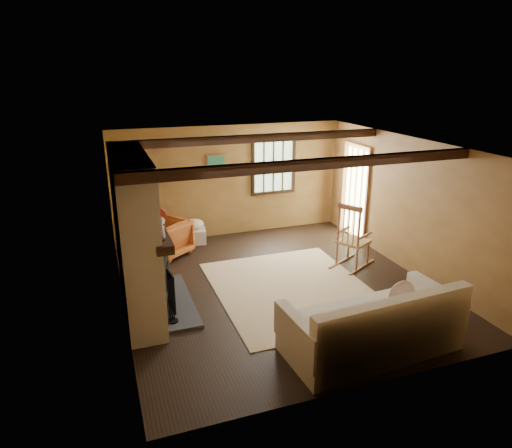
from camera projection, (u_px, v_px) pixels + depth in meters
name	position (u px, v px, depth m)	size (l,w,h in m)	color
ground	(277.00, 286.00, 7.78)	(5.50, 5.50, 0.00)	black
room_envelope	(285.00, 188.00, 7.54)	(5.02, 5.52, 2.44)	olive
fireplace	(137.00, 241.00, 6.72)	(1.02, 2.30, 2.40)	#AC5342
rug	(292.00, 289.00, 7.66)	(2.50, 3.00, 0.01)	tan
rocking_chair	(352.00, 240.00, 8.39)	(1.00, 0.84, 1.23)	tan
sofa	(374.00, 328.00, 5.89)	(2.38, 1.18, 0.93)	white
firewood_pile	(141.00, 242.00, 9.36)	(0.68, 0.12, 0.25)	brown
laundry_basket	(194.00, 236.00, 9.64)	(0.50, 0.38, 0.30)	silver
basket_pillow	(193.00, 224.00, 9.55)	(0.45, 0.36, 0.22)	white
armchair	(167.00, 238.00, 8.96)	(0.76, 0.78, 0.71)	#BF6026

